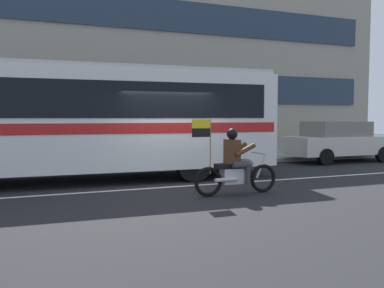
% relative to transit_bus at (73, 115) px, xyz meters
% --- Properties ---
extents(ground_plane, '(60.00, 60.00, 0.00)m').
position_rel_transit_bus_xyz_m(ground_plane, '(2.38, -1.19, -1.88)').
color(ground_plane, black).
extents(sidewalk_curb, '(28.00, 3.80, 0.15)m').
position_rel_transit_bus_xyz_m(sidewalk_curb, '(2.38, 3.91, -1.81)').
color(sidewalk_curb, gray).
rests_on(sidewalk_curb, ground_plane).
extents(lane_center_stripe, '(26.60, 0.14, 0.01)m').
position_rel_transit_bus_xyz_m(lane_center_stripe, '(2.38, -1.79, -1.88)').
color(lane_center_stripe, silver).
rests_on(lane_center_stripe, ground_plane).
extents(office_building_facade, '(28.00, 0.89, 9.07)m').
position_rel_transit_bus_xyz_m(office_building_facade, '(2.38, 6.19, 2.66)').
color(office_building_facade, gray).
rests_on(office_building_facade, ground_plane).
extents(transit_bus, '(11.59, 2.98, 3.22)m').
position_rel_transit_bus_xyz_m(transit_bus, '(0.00, 0.00, 0.00)').
color(transit_bus, white).
rests_on(transit_bus, ground_plane).
extents(motorcycle_with_rider, '(2.20, 0.64, 1.78)m').
position_rel_transit_bus_xyz_m(motorcycle_with_rider, '(3.38, -3.31, -1.22)').
color(motorcycle_with_rider, black).
rests_on(motorcycle_with_rider, ground_plane).
extents(parked_sedan_curbside, '(4.60, 1.87, 1.64)m').
position_rel_transit_bus_xyz_m(parked_sedan_curbside, '(10.54, 1.39, -1.03)').
color(parked_sedan_curbside, silver).
rests_on(parked_sedan_curbside, ground_plane).
extents(fire_hydrant, '(0.22, 0.30, 0.75)m').
position_rel_transit_bus_xyz_m(fire_hydrant, '(6.05, 3.20, -1.36)').
color(fire_hydrant, '#4C8C3F').
rests_on(fire_hydrant, sidewalk_curb).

